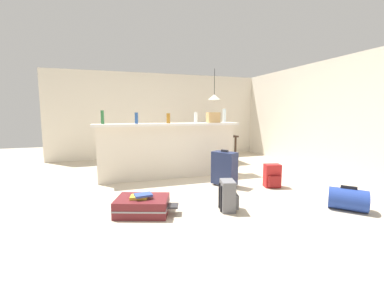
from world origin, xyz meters
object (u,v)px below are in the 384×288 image
Objects in this scene: bottle_white at (196,117)px; backpack_grey at (228,196)px; dining_chair_near_partition at (219,146)px; book_stack at (141,196)px; pendant_lamp at (214,97)px; bottle_green at (102,117)px; bottle_amber at (168,118)px; dining_chair_far_side at (207,141)px; dining_table at (213,139)px; duffel_bag_blue at (348,199)px; suitcase_upright_navy at (224,168)px; suitcase_flat_maroon at (143,206)px; bottle_blue at (136,118)px; grocery_bag at (213,117)px; bottle_clear at (224,116)px; backpack_red at (272,176)px.

bottle_white is 0.53× the size of backpack_grey.
dining_chair_near_partition is 3.10× the size of book_stack.
bottle_green is at bearing -155.68° from pendant_lamp.
bottle_amber reaches higher than dining_chair_far_side.
duffel_bag_blue is (0.43, -3.75, -0.50)m from dining_table.
backpack_grey is 1.20m from suitcase_upright_navy.
backpack_grey is at bearing -113.11° from suitcase_upright_navy.
duffel_bag_blue is (2.72, -0.76, 0.04)m from suitcase_flat_maroon.
bottle_blue is (0.62, -0.07, -0.02)m from bottle_green.
dining_chair_far_side is (1.58, 1.85, -0.71)m from bottle_amber.
dining_table is 3.80m from suitcase_flat_maroon.
suitcase_upright_navy is at bearing -30.47° from bottle_blue.
suitcase_upright_navy is 1.97m from duffel_bag_blue.
bottle_blue is 3.75m from duffel_bag_blue.
duffel_bag_blue is at bearing -68.43° from grocery_bag.
dining_chair_far_side is at bearing 49.42° from bottle_amber.
dining_chair_far_side is 2.21× the size of backpack_grey.
bottle_clear is at bearing -102.07° from dining_table.
dining_table is at bearing 66.31° from grocery_bag.
grocery_bag is at bearing -162.74° from bottle_clear.
grocery_bag is 2.67m from book_stack.
dining_chair_near_partition is 1.67× the size of duffel_bag_blue.
suitcase_flat_maroon is (-2.35, -3.07, -1.65)m from pendant_lamp.
bottle_amber reaches higher than suitcase_flat_maroon.
bottle_green is 0.29× the size of suitcase_flat_maroon.
bottle_white reaches higher than bottle_amber.
bottle_blue is 2.01m from book_stack.
duffel_bag_blue is (3.21, -2.55, -1.11)m from bottle_green.
bottle_amber is 1.49m from suitcase_upright_navy.
bottle_white is 0.37m from grocery_bag.
bottle_blue is 0.25× the size of pendant_lamp.
book_stack is at bearing -138.44° from bottle_clear.
bottle_green reaches higher than book_stack.
grocery_bag is (2.23, -0.07, -0.02)m from bottle_green.
pendant_lamp is 2.05× the size of backpack_red.
bottle_blue is 1.61m from grocery_bag.
backpack_grey is (-0.60, -1.97, -1.04)m from grocery_bag.
bottle_green is at bearing 178.17° from grocery_bag.
bottle_white is at bearing -118.83° from dining_chair_far_side.
bottle_white is at bearing -127.08° from pendant_lamp.
dining_chair_far_side is 1.08× the size of pendant_lamp.
duffel_bag_blue is at bearing -83.53° from dining_table.
bottle_blue is 2.06m from suitcase_flat_maroon.
dining_chair_near_partition is at bearing 14.47° from bottle_green.
bottle_amber is at bearing 143.92° from backpack_red.
bottle_white reaches higher than dining_chair_far_side.
suitcase_flat_maroon is 2.97× the size of book_stack.
backpack_grey is 1.18m from book_stack.
dining_chair_near_partition is at bearing -97.12° from dining_table.
bottle_amber is (1.24, -0.11, -0.03)m from bottle_green.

